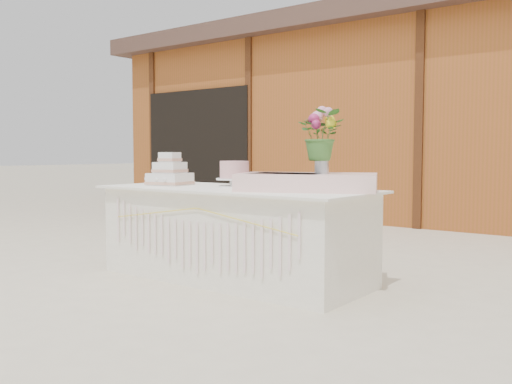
% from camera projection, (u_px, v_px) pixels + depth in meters
% --- Properties ---
extents(ground, '(80.00, 80.00, 0.00)m').
position_uv_depth(ground, '(234.00, 279.00, 4.81)').
color(ground, beige).
rests_on(ground, ground).
extents(barn, '(12.60, 4.60, 3.30)m').
position_uv_depth(barn, '(465.00, 116.00, 9.44)').
color(barn, brown).
rests_on(barn, ground).
extents(cake_table, '(2.40, 1.00, 0.77)m').
position_uv_depth(cake_table, '(234.00, 233.00, 4.78)').
color(cake_table, white).
rests_on(cake_table, ground).
extents(wedding_cake, '(0.39, 0.39, 0.30)m').
position_uv_depth(wedding_cake, '(170.00, 174.00, 5.18)').
color(wedding_cake, white).
rests_on(wedding_cake, cake_table).
extents(pink_cake_stand, '(0.31, 0.31, 0.23)m').
position_uv_depth(pink_cake_stand, '(234.00, 173.00, 4.81)').
color(pink_cake_stand, white).
rests_on(pink_cake_stand, cake_table).
extents(satin_runner, '(1.22, 1.00, 0.13)m').
position_uv_depth(satin_runner, '(308.00, 182.00, 4.44)').
color(satin_runner, '#FCCBCB').
rests_on(satin_runner, cake_table).
extents(flower_vase, '(0.11, 0.11, 0.15)m').
position_uv_depth(flower_vase, '(322.00, 164.00, 4.41)').
color(flower_vase, silver).
rests_on(flower_vase, satin_runner).
extents(bouquet, '(0.45, 0.43, 0.39)m').
position_uv_depth(bouquet, '(322.00, 129.00, 4.39)').
color(bouquet, '#3B6F2C').
rests_on(bouquet, flower_vase).
extents(loose_flowers, '(0.24, 0.41, 0.02)m').
position_uv_depth(loose_flowers, '(160.00, 182.00, 5.47)').
color(loose_flowers, pink).
rests_on(loose_flowers, cake_table).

